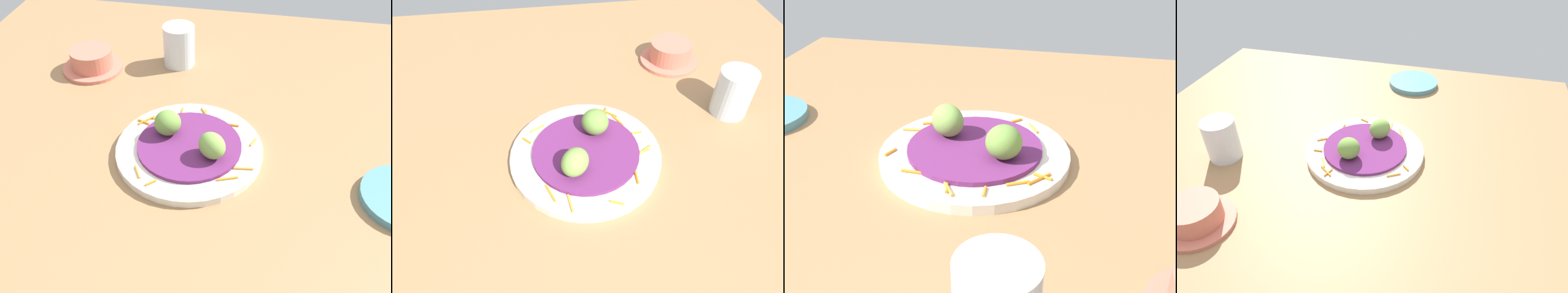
{
  "view_description": "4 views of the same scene",
  "coord_description": "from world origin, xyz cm",
  "views": [
    {
      "loc": [
        -63.35,
        -17.96,
        56.09
      ],
      "look_at": [
        -6.64,
        -7.02,
        5.04
      ],
      "focal_mm": 40.83,
      "sensor_mm": 36.0,
      "label": 1
    },
    {
      "loc": [
        -10.95,
        -46.18,
        48.75
      ],
      "look_at": [
        -4.78,
        -5.49,
        4.93
      ],
      "focal_mm": 32.21,
      "sensor_mm": 36.0,
      "label": 2
    },
    {
      "loc": [
        52.72,
        7.44,
        36.96
      ],
      "look_at": [
        -4.08,
        -4.6,
        4.75
      ],
      "focal_mm": 45.23,
      "sensor_mm": 36.0,
      "label": 3
    },
    {
      "loc": [
        -22.97,
        56.42,
        52.77
      ],
      "look_at": [
        -6.91,
        -5.47,
        4.57
      ],
      "focal_mm": 33.16,
      "sensor_mm": 36.0,
      "label": 4
    }
  ],
  "objects": [
    {
      "name": "guac_scoop_center",
      "position": [
        -2.83,
        -1.18,
        6.48
      ],
      "size": [
        6.03,
        6.06,
        4.61
      ],
      "primitive_type": "ellipsoid",
      "rotation": [
        0.0,
        0.0,
        1.87
      ],
      "color": "olive",
      "rests_on": "cabbage_bed"
    },
    {
      "name": "guac_scoop_left",
      "position": [
        -7.52,
        -10.02,
        6.5
      ],
      "size": [
        6.48,
        6.62,
        4.65
      ],
      "primitive_type": "ellipsoid",
      "rotation": [
        0.0,
        0.0,
        0.89
      ],
      "color": "#759E47",
      "rests_on": "cabbage_bed"
    },
    {
      "name": "table_surface",
      "position": [
        0.0,
        0.0,
        1.0
      ],
      "size": [
        110.0,
        110.0,
        2.0
      ],
      "primitive_type": "cube",
      "color": "#936D47",
      "rests_on": "ground"
    },
    {
      "name": "cabbage_bed",
      "position": [
        -5.17,
        -5.6,
        3.81
      ],
      "size": [
        18.63,
        18.63,
        0.72
      ],
      "primitive_type": "cylinder",
      "color": "#60235B",
      "rests_on": "main_plate"
    },
    {
      "name": "carrot_garnish",
      "position": [
        -2.93,
        -5.29,
        3.65
      ],
      "size": [
        22.58,
        22.96,
        0.4
      ],
      "color": "orange",
      "rests_on": "main_plate"
    },
    {
      "name": "main_plate",
      "position": [
        -5.17,
        -5.6,
        2.73
      ],
      "size": [
        26.29,
        26.29,
        1.45
      ],
      "primitive_type": "cylinder",
      "color": "silver",
      "rests_on": "table_surface"
    }
  ]
}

